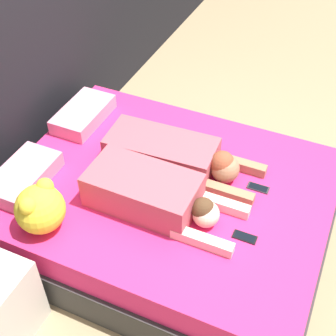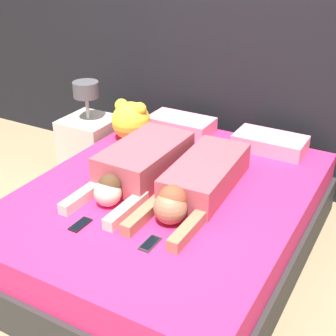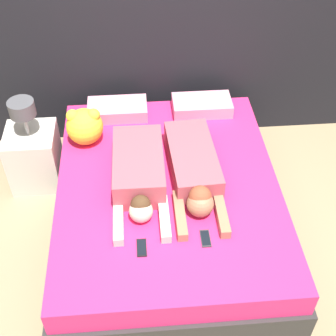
{
  "view_description": "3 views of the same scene",
  "coord_description": "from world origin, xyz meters",
  "px_view_note": "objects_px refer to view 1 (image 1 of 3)",
  "views": [
    {
      "loc": [
        -2.05,
        -0.92,
        2.74
      ],
      "look_at": [
        0.0,
        0.0,
        0.64
      ],
      "focal_mm": 50.0,
      "sensor_mm": 36.0,
      "label": 1
    },
    {
      "loc": [
        1.3,
        -2.3,
        2.01
      ],
      "look_at": [
        0.0,
        0.0,
        0.64
      ],
      "focal_mm": 50.0,
      "sensor_mm": 36.0,
      "label": 2
    },
    {
      "loc": [
        -0.21,
        -2.54,
        3.05
      ],
      "look_at": [
        0.0,
        0.0,
        0.64
      ],
      "focal_mm": 50.0,
      "sensor_mm": 36.0,
      "label": 3
    }
  ],
  "objects_px": {
    "pillow_head_left": "(23,176)",
    "person_right": "(177,155)",
    "cell_phone_left": "(245,237)",
    "cell_phone_right": "(258,188)",
    "plush_toy": "(40,208)",
    "pillow_head_right": "(83,114)",
    "person_left": "(153,194)",
    "bed": "(168,209)"
  },
  "relations": [
    {
      "from": "pillow_head_left",
      "to": "person_right",
      "type": "height_order",
      "value": "person_right"
    },
    {
      "from": "person_right",
      "to": "cell_phone_right",
      "type": "relative_size",
      "value": 7.61
    },
    {
      "from": "pillow_head_left",
      "to": "bed",
      "type": "bearing_deg",
      "value": -66.94
    },
    {
      "from": "person_right",
      "to": "cell_phone_left",
      "type": "distance_m",
      "value": 0.78
    },
    {
      "from": "pillow_head_left",
      "to": "pillow_head_right",
      "type": "distance_m",
      "value": 0.76
    },
    {
      "from": "bed",
      "to": "pillow_head_left",
      "type": "xyz_separation_m",
      "value": [
        -0.38,
        0.9,
        0.31
      ]
    },
    {
      "from": "pillow_head_right",
      "to": "plush_toy",
      "type": "xyz_separation_m",
      "value": [
        -1.03,
        -0.35,
        0.1
      ]
    },
    {
      "from": "cell_phone_right",
      "to": "pillow_head_right",
      "type": "bearing_deg",
      "value": 83.35
    },
    {
      "from": "pillow_head_left",
      "to": "cell_phone_right",
      "type": "relative_size",
      "value": 3.61
    },
    {
      "from": "person_left",
      "to": "cell_phone_right",
      "type": "height_order",
      "value": "person_left"
    },
    {
      "from": "pillow_head_left",
      "to": "person_right",
      "type": "xyz_separation_m",
      "value": [
        0.58,
        -0.87,
        0.04
      ]
    },
    {
      "from": "person_left",
      "to": "bed",
      "type": "bearing_deg",
      "value": -1.86
    },
    {
      "from": "cell_phone_left",
      "to": "plush_toy",
      "type": "distance_m",
      "value": 1.25
    },
    {
      "from": "plush_toy",
      "to": "person_right",
      "type": "bearing_deg",
      "value": -31.79
    },
    {
      "from": "pillow_head_right",
      "to": "cell_phone_left",
      "type": "relative_size",
      "value": 3.61
    },
    {
      "from": "bed",
      "to": "person_left",
      "type": "xyz_separation_m",
      "value": [
        -0.22,
        0.01,
        0.36
      ]
    },
    {
      "from": "pillow_head_right",
      "to": "cell_phone_right",
      "type": "bearing_deg",
      "value": -96.65
    },
    {
      "from": "bed",
      "to": "cell_phone_left",
      "type": "distance_m",
      "value": 0.7
    },
    {
      "from": "pillow_head_left",
      "to": "plush_toy",
      "type": "height_order",
      "value": "plush_toy"
    },
    {
      "from": "person_left",
      "to": "person_right",
      "type": "bearing_deg",
      "value": 2.47
    },
    {
      "from": "cell_phone_right",
      "to": "cell_phone_left",
      "type": "bearing_deg",
      "value": -174.43
    },
    {
      "from": "pillow_head_left",
      "to": "cell_phone_left",
      "type": "xyz_separation_m",
      "value": [
        0.15,
        -1.51,
        -0.05
      ]
    },
    {
      "from": "cell_phone_left",
      "to": "pillow_head_right",
      "type": "bearing_deg",
      "value": 67.99
    },
    {
      "from": "pillow_head_left",
      "to": "plush_toy",
      "type": "xyz_separation_m",
      "value": [
        -0.26,
        -0.35,
        0.1
      ]
    },
    {
      "from": "bed",
      "to": "cell_phone_left",
      "type": "height_order",
      "value": "cell_phone_left"
    },
    {
      "from": "person_right",
      "to": "plush_toy",
      "type": "distance_m",
      "value": 1.0
    },
    {
      "from": "bed",
      "to": "cell_phone_right",
      "type": "distance_m",
      "value": 0.66
    },
    {
      "from": "pillow_head_left",
      "to": "cell_phone_left",
      "type": "bearing_deg",
      "value": -84.18
    },
    {
      "from": "pillow_head_right",
      "to": "cell_phone_right",
      "type": "distance_m",
      "value": 1.48
    },
    {
      "from": "cell_phone_left",
      "to": "person_right",
      "type": "bearing_deg",
      "value": 55.98
    },
    {
      "from": "pillow_head_right",
      "to": "person_left",
      "type": "xyz_separation_m",
      "value": [
        -0.6,
        -0.89,
        0.05
      ]
    },
    {
      "from": "pillow_head_right",
      "to": "plush_toy",
      "type": "bearing_deg",
      "value": -161.4
    },
    {
      "from": "bed",
      "to": "pillow_head_right",
      "type": "distance_m",
      "value": 1.02
    },
    {
      "from": "pillow_head_right",
      "to": "cell_phone_left",
      "type": "xyz_separation_m",
      "value": [
        -0.61,
        -1.51,
        -0.05
      ]
    },
    {
      "from": "pillow_head_left",
      "to": "cell_phone_left",
      "type": "distance_m",
      "value": 1.52
    },
    {
      "from": "bed",
      "to": "pillow_head_left",
      "type": "height_order",
      "value": "pillow_head_left"
    },
    {
      "from": "cell_phone_right",
      "to": "plush_toy",
      "type": "distance_m",
      "value": 1.42
    },
    {
      "from": "person_right",
      "to": "plush_toy",
      "type": "height_order",
      "value": "plush_toy"
    },
    {
      "from": "bed",
      "to": "person_left",
      "type": "height_order",
      "value": "person_left"
    },
    {
      "from": "pillow_head_right",
      "to": "pillow_head_left",
      "type": "bearing_deg",
      "value": 180.0
    },
    {
      "from": "cell_phone_left",
      "to": "person_left",
      "type": "bearing_deg",
      "value": 89.19
    },
    {
      "from": "person_left",
      "to": "pillow_head_right",
      "type": "bearing_deg",
      "value": 55.95
    }
  ]
}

